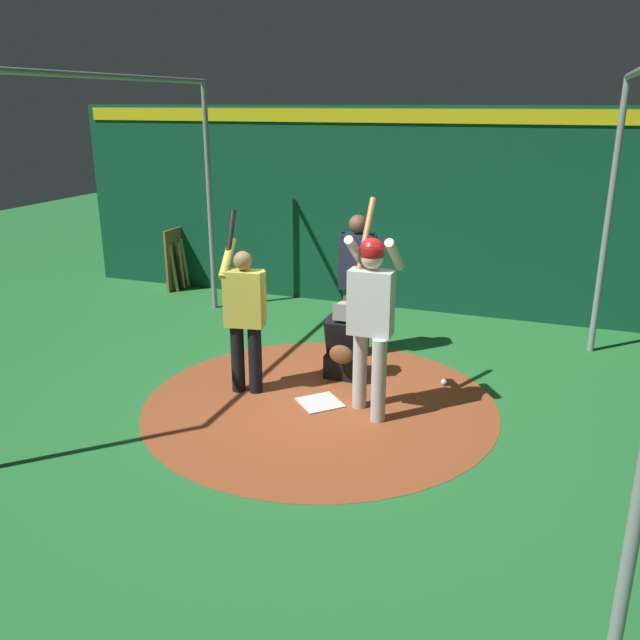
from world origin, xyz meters
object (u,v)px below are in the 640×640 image
object	(u,v)px
visitor	(244,312)
bat_rack	(179,260)
catcher	(344,348)
home_plate	(320,402)
umpire	(357,277)
baseball_0	(444,382)
batter	(371,309)

from	to	relation	value
visitor	bat_rack	world-z (taller)	visitor
catcher	bat_rack	bearing A→B (deg)	-125.18
home_plate	umpire	world-z (taller)	umpire
umpire	baseball_0	distance (m)	1.70
catcher	bat_rack	size ratio (longest dim) A/B	0.89
home_plate	baseball_0	world-z (taller)	baseball_0
umpire	visitor	world-z (taller)	visitor
batter	catcher	distance (m)	1.25
batter	bat_rack	bearing A→B (deg)	-128.79
batter	visitor	bearing A→B (deg)	-92.67
batter	baseball_0	bearing A→B (deg)	147.43
baseball_0	catcher	bearing A→B (deg)	-82.57
home_plate	baseball_0	xyz separation A→B (m)	(-0.94, 1.17, 0.03)
bat_rack	umpire	bearing A→B (deg)	62.37
home_plate	batter	distance (m)	1.26
catcher	baseball_0	size ratio (longest dim) A/B	12.69
home_plate	bat_rack	xyz separation A→B (m)	(-3.56, -3.92, 0.48)
batter	catcher	size ratio (longest dim) A/B	2.33
home_plate	catcher	distance (m)	0.86
home_plate	umpire	xyz separation A→B (m)	(-1.54, -0.08, 1.01)
catcher	bat_rack	distance (m)	4.81
batter	bat_rack	world-z (taller)	batter
umpire	bat_rack	distance (m)	4.37
visitor	baseball_0	bearing A→B (deg)	103.58
baseball_0	bat_rack	bearing A→B (deg)	-117.21
catcher	baseball_0	world-z (taller)	catcher
catcher	bat_rack	xyz separation A→B (m)	(-2.77, -3.93, 0.12)
bat_rack	baseball_0	bearing A→B (deg)	62.79
bat_rack	batter	bearing A→B (deg)	51.21
catcher	batter	bearing A→B (deg)	33.29
visitor	baseball_0	world-z (taller)	visitor
home_plate	catcher	world-z (taller)	catcher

